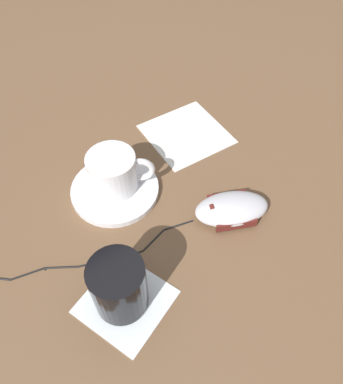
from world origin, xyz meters
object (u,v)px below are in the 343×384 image
coffee_cup (114,172)px  computer_mouse (231,209)px  saucer (115,190)px  drinking_glass (119,286)px

coffee_cup → computer_mouse: coffee_cup is taller
saucer → coffee_cup: 0.04m
saucer → drinking_glass: 0.20m
drinking_glass → computer_mouse: bearing=-83.9°
saucer → drinking_glass: drinking_glass is taller
saucer → drinking_glass: (-0.17, 0.09, 0.04)m
saucer → computer_mouse: computer_mouse is taller
saucer → computer_mouse: size_ratio=1.10×
coffee_cup → drinking_glass: drinking_glass is taller
computer_mouse → coffee_cup: bearing=38.7°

